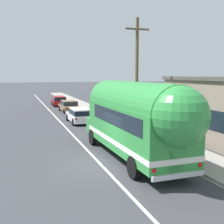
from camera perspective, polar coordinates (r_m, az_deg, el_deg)
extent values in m
plane|color=#38383D|center=(14.77, -2.29, -10.27)|extent=(300.00, 300.00, 0.00)
cube|color=silver|center=(26.20, -9.65, -2.50)|extent=(0.14, 80.00, 0.01)
cube|color=silver|center=(27.03, -1.66, -2.09)|extent=(0.12, 80.00, 0.01)
cube|color=gray|center=(25.57, 2.46, -2.48)|extent=(2.63, 90.00, 0.15)
cylinder|color=brown|center=(21.26, 4.91, 6.79)|extent=(0.24, 0.24, 8.50)
cube|color=brown|center=(21.50, 5.02, 16.02)|extent=(1.80, 0.12, 0.12)
cube|color=#2D8C3D|center=(15.20, 4.37, -2.97)|extent=(2.70, 8.49, 2.30)
cylinder|color=#2D8C3D|center=(15.04, 4.41, 1.35)|extent=(2.65, 8.39, 2.45)
sphere|color=#2D8C3D|center=(11.40, 13.04, -0.80)|extent=(2.40, 2.40, 2.40)
cube|color=#2D8C3D|center=(19.79, -1.44, -2.49)|extent=(2.29, 1.35, 0.95)
cube|color=silver|center=(15.33, 4.34, -5.35)|extent=(2.74, 8.53, 0.24)
cube|color=black|center=(14.84, 4.86, -0.88)|extent=(2.69, 6.69, 0.76)
cube|color=black|center=(11.47, 12.99, -3.27)|extent=(2.00, 0.13, 0.84)
cube|color=silver|center=(11.76, 12.84, -9.28)|extent=(0.80, 0.08, 0.90)
cube|color=silver|center=(11.87, 12.99, -12.16)|extent=(2.34, 0.20, 0.20)
sphere|color=red|center=(11.33, 8.26, -11.41)|extent=(0.20, 0.20, 0.20)
sphere|color=red|center=(12.42, 16.97, -9.96)|extent=(0.20, 0.20, 0.20)
cube|color=black|center=(19.04, -0.89, 1.15)|extent=(2.14, 0.15, 0.96)
cube|color=silver|center=(20.46, -2.05, -2.51)|extent=(0.90, 0.12, 0.56)
cylinder|color=black|center=(18.58, -3.85, -4.97)|extent=(0.28, 1.01, 1.00)
cylinder|color=black|center=(19.34, 2.85, -4.46)|extent=(0.28, 1.01, 1.00)
cylinder|color=black|center=(12.73, 4.33, -10.86)|extent=(0.28, 1.01, 1.00)
cylinder|color=black|center=(13.82, 13.35, -9.56)|extent=(0.28, 1.01, 1.00)
cube|color=white|center=(27.13, -6.38, -0.99)|extent=(1.92, 4.29, 0.60)
cube|color=white|center=(26.59, -6.17, 0.09)|extent=(1.71, 2.84, 0.55)
cube|color=black|center=(26.60, -6.17, 0.03)|extent=(1.77, 2.88, 0.43)
cube|color=red|center=(24.86, -7.13, -1.36)|extent=(0.20, 0.04, 0.14)
cube|color=red|center=(25.24, -3.49, -1.18)|extent=(0.20, 0.04, 0.14)
cylinder|color=black|center=(28.38, -8.79, -1.07)|extent=(0.21, 0.64, 0.64)
cylinder|color=black|center=(28.75, -5.26, -0.90)|extent=(0.21, 0.64, 0.64)
cylinder|color=black|center=(25.59, -7.62, -1.98)|extent=(0.21, 0.64, 0.64)
cylinder|color=black|center=(26.00, -3.74, -1.78)|extent=(0.21, 0.64, 0.64)
cube|color=olive|center=(35.00, -8.50, 0.88)|extent=(1.92, 4.60, 0.60)
cube|color=olive|center=(34.82, -8.47, 1.80)|extent=(1.65, 2.24, 0.55)
cube|color=black|center=(34.82, -8.47, 1.75)|extent=(1.71, 2.28, 0.43)
cube|color=red|center=(32.61, -9.00, 0.71)|extent=(0.20, 0.05, 0.14)
cube|color=red|center=(32.94, -6.38, 0.82)|extent=(0.20, 0.05, 0.14)
cylinder|color=black|center=(36.40, -10.31, 0.78)|extent=(0.22, 0.65, 0.64)
cylinder|color=black|center=(36.73, -7.70, 0.89)|extent=(0.22, 0.65, 0.64)
cylinder|color=black|center=(33.33, -9.37, 0.19)|extent=(0.22, 0.65, 0.64)
cylinder|color=black|center=(33.69, -6.53, 0.32)|extent=(0.22, 0.65, 0.64)
cube|color=#A5191E|center=(42.34, -10.48, 1.98)|extent=(1.90, 4.52, 0.60)
cube|color=#A5191E|center=(41.82, -10.42, 2.70)|extent=(1.66, 3.07, 0.55)
cube|color=black|center=(41.83, -10.42, 2.66)|extent=(1.72, 3.11, 0.43)
cube|color=red|center=(40.02, -11.21, 1.90)|extent=(0.20, 0.05, 0.14)
cube|color=red|center=(40.20, -9.04, 1.98)|extent=(0.20, 0.05, 0.14)
cylinder|color=black|center=(43.80, -11.79, 1.86)|extent=(0.22, 0.65, 0.64)
cylinder|color=black|center=(43.98, -9.60, 1.94)|extent=(0.22, 0.65, 0.64)
cylinder|color=black|center=(40.76, -11.41, 1.46)|extent=(0.22, 0.65, 0.64)
cylinder|color=black|center=(40.95, -9.05, 1.54)|extent=(0.22, 0.65, 0.64)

